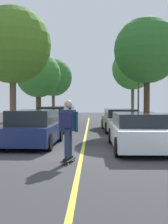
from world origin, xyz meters
The scene contains 15 objects.
ground centered at (0.00, 0.00, 0.00)m, with size 80.00×80.00×0.00m, color #353538.
center_line centered at (0.00, 4.00, 0.00)m, with size 0.12×39.20×0.01m, color gold.
parked_car_left_nearest centered at (-2.00, 2.22, 0.71)m, with size 2.05×4.18×1.43m.
parked_car_left_near centered at (-2.00, 8.46, 0.71)m, with size 1.90×4.71×1.46m.
parked_car_left_far centered at (-2.00, 14.29, 0.70)m, with size 1.97×4.48×1.43m.
parked_car_right_nearest centered at (2.00, 1.36, 0.67)m, with size 1.92×4.70×1.34m.
parked_car_right_near centered at (2.01, 8.39, 0.66)m, with size 2.13×4.58×1.32m.
street_tree_left_nearest centered at (-3.67, 5.45, 4.61)m, with size 3.90×3.90×6.44m.
street_tree_left_near centered at (-3.67, 12.84, 3.73)m, with size 3.35×3.35×5.29m.
street_tree_left_far centered at (-3.67, 21.62, 4.26)m, with size 3.87×3.87×6.07m.
street_tree_right_nearest centered at (3.67, 8.88, 4.87)m, with size 4.02×4.02×6.77m.
street_tree_right_near centered at (3.67, 15.43, 4.44)m, with size 3.41×3.41×6.02m.
streetlamp centered at (3.75, 12.82, 3.63)m, with size 0.36×0.24×6.15m.
skateboard centered at (-0.34, -1.27, 0.09)m, with size 0.39×0.87×0.10m.
skateboarder centered at (-0.35, -1.30, 1.07)m, with size 0.59×0.71×1.70m.
Camera 1 is at (0.35, -10.04, 1.75)m, focal length 49.37 mm.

